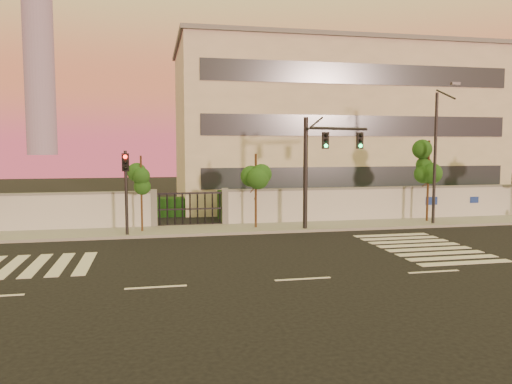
% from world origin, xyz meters
% --- Properties ---
extents(ground, '(120.00, 120.00, 0.00)m').
position_xyz_m(ground, '(0.00, 0.00, 0.00)').
color(ground, black).
rests_on(ground, ground).
extents(sidewalk, '(60.00, 3.00, 0.15)m').
position_xyz_m(sidewalk, '(0.00, 10.50, 0.07)').
color(sidewalk, gray).
rests_on(sidewalk, ground).
extents(perimeter_wall, '(60.00, 0.36, 2.20)m').
position_xyz_m(perimeter_wall, '(0.10, 12.00, 1.07)').
color(perimeter_wall, silver).
rests_on(perimeter_wall, ground).
extents(hedge_row, '(41.00, 4.25, 1.80)m').
position_xyz_m(hedge_row, '(1.17, 14.74, 0.82)').
color(hedge_row, black).
rests_on(hedge_row, ground).
extents(institutional_building, '(24.40, 12.40, 12.25)m').
position_xyz_m(institutional_building, '(9.00, 21.99, 6.16)').
color(institutional_building, beige).
rests_on(institutional_building, ground).
extents(distant_skyscraper, '(16.00, 16.00, 118.00)m').
position_xyz_m(distant_skyscraper, '(-65.00, 280.00, 61.98)').
color(distant_skyscraper, gray).
rests_on(distant_skyscraper, ground).
extents(road_markings, '(57.00, 7.62, 0.02)m').
position_xyz_m(road_markings, '(-1.58, 3.76, 0.01)').
color(road_markings, silver).
rests_on(road_markings, ground).
extents(street_tree_c, '(1.36, 1.08, 4.11)m').
position_xyz_m(street_tree_c, '(-5.61, 10.40, 3.03)').
color(street_tree_c, '#382314').
rests_on(street_tree_c, ground).
extents(street_tree_d, '(1.56, 1.24, 4.19)m').
position_xyz_m(street_tree_d, '(0.50, 10.41, 3.09)').
color(street_tree_d, '#382314').
rests_on(street_tree_d, ground).
extents(street_tree_e, '(1.63, 1.29, 4.95)m').
position_xyz_m(street_tree_e, '(11.06, 10.72, 3.64)').
color(street_tree_e, '#382314').
rests_on(street_tree_e, ground).
extents(traffic_signal_main, '(3.84, 1.17, 6.15)m').
position_xyz_m(traffic_signal_main, '(3.80, 9.47, 3.89)').
color(traffic_signal_main, black).
rests_on(traffic_signal_main, ground).
extents(traffic_signal_secondary, '(0.34, 0.34, 4.38)m').
position_xyz_m(traffic_signal_secondary, '(-6.36, 9.44, 2.78)').
color(traffic_signal_secondary, black).
rests_on(traffic_signal_secondary, ground).
extents(streetlight_east, '(0.48, 1.92, 7.99)m').
position_xyz_m(streetlight_east, '(10.84, 9.54, 4.32)').
color(streetlight_east, black).
rests_on(streetlight_east, ground).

